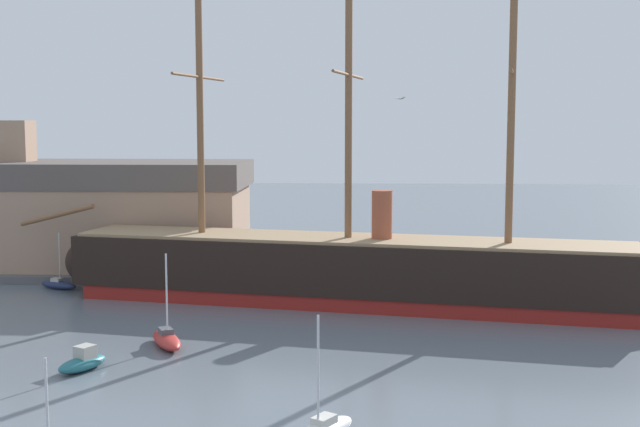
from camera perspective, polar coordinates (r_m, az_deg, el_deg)
tall_ship at (r=75.17m, az=1.93°, el=-3.82°), size 60.95×17.72×29.57m
motorboat_mid_left at (r=58.13m, az=-15.97°, el=-9.76°), size 3.26×4.20×1.64m
sailboat_alongside_bow at (r=62.53m, az=-10.48°, el=-8.48°), size 3.86×5.50×6.97m
sailboat_far_left at (r=86.27m, az=-17.50°, el=-4.66°), size 4.48×2.92×5.63m
motorboat_distant_centre at (r=90.36m, az=1.30°, el=-3.90°), size 2.76×3.11×1.24m
dockside_warehouse_left at (r=97.84m, az=-20.43°, el=-0.20°), size 56.42×15.97×16.61m
seagull_in_flight at (r=48.08m, az=5.54°, el=7.87°), size 0.56×1.15×0.13m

